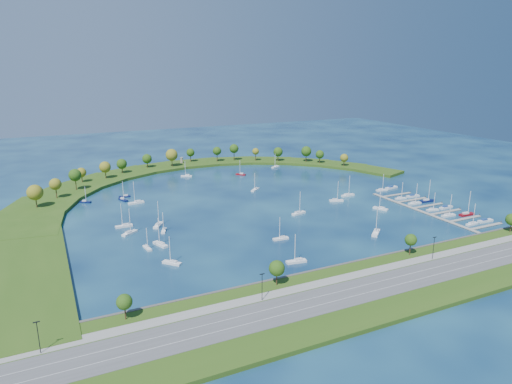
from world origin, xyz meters
name	(u,v)px	position (x,y,z in m)	size (l,w,h in m)	color
ground	(252,201)	(0.00, 0.00, 0.00)	(700.00, 700.00, 0.00)	#07163D
south_shoreline	(390,283)	(0.03, -122.88, 1.00)	(420.00, 43.10, 11.60)	#2D4F15
breakwater	(158,189)	(-46.33, 48.72, 0.99)	(286.74, 247.64, 2.00)	#2D4F15
breakwater_trees	(185,161)	(-16.05, 86.95, 10.49)	(233.89, 93.58, 14.22)	#382314
harbor_tower	(182,160)	(-8.90, 120.31, 4.40)	(2.60, 2.60, 4.68)	gray
dock_system	(431,210)	(85.30, -61.00, 0.35)	(24.28, 82.00, 1.60)	gray
moored_boat_0	(381,208)	(60.04, -47.45, 0.92)	(5.92, 8.78, 12.63)	white
moored_boat_1	(130,232)	(-78.79, -25.40, 0.94)	(8.61, 7.26, 13.03)	white
moored_boat_2	(172,262)	(-69.30, -68.80, 0.91)	(7.35, 7.76, 12.28)	white
moored_boat_3	(241,174)	(21.57, 66.54, 0.89)	(6.88, 7.19, 11.44)	maroon
moored_boat_4	(281,238)	(-14.72, -63.93, 0.89)	(7.89, 2.59, 11.44)	white
moored_boat_5	(296,261)	(-21.43, -90.01, 0.93)	(9.06, 3.65, 12.94)	white
moored_boat_6	(255,189)	(12.47, 21.81, 0.91)	(7.93, 6.97, 12.17)	white
moored_boat_7	(376,232)	(31.37, -77.66, 0.98)	(9.17, 8.54, 14.41)	white
moored_boat_8	(124,225)	(-79.44, -13.71, 0.93)	(8.79, 2.74, 12.81)	white
moored_boat_9	(125,196)	(-69.25, 42.78, 0.87)	(7.37, 3.12, 10.49)	#0A1243
moored_boat_10	(299,213)	(12.72, -34.36, 0.94)	(9.23, 4.67, 13.06)	white
moored_boat_11	(160,244)	(-68.67, -46.65, 0.95)	(5.43, 9.36, 13.28)	white
moored_boat_12	(164,230)	(-62.59, -29.01, 0.86)	(4.45, 7.30, 10.39)	white
moored_boat_13	(186,176)	(-17.52, 79.10, 0.91)	(8.46, 5.23, 12.05)	white
moored_boat_14	(336,200)	(46.38, -22.66, 0.92)	(8.86, 5.26, 12.59)	white
moored_boat_15	(348,195)	(59.90, -16.24, 0.95)	(9.25, 3.09, 13.40)	white
moored_boat_16	(136,202)	(-65.43, 25.36, 0.97)	(9.75, 3.94, 13.93)	white
moored_boat_17	(158,225)	(-63.16, -20.22, 0.95)	(7.20, 8.99, 13.41)	white
moored_boat_18	(276,166)	(58.00, 78.81, 0.90)	(8.30, 5.49, 11.92)	white
moored_boat_19	(123,199)	(-71.49, 35.25, 0.91)	(4.98, 8.54, 12.12)	#0A1243
moored_boat_20	(147,247)	(-75.09, -47.92, 0.86)	(2.91, 7.22, 10.31)	white
moored_boat_21	(85,201)	(-93.02, 40.95, 0.86)	(6.68, 5.66, 10.13)	#0A1243
docked_boat_0	(472,223)	(85.53, -88.77, 0.89)	(8.04, 3.00, 11.54)	white
docked_boat_1	(485,221)	(95.96, -88.40, 0.69)	(9.30, 2.84, 1.88)	white
docked_boat_2	(448,215)	(85.51, -73.35, 0.92)	(8.60, 2.56, 12.58)	white
docked_boat_3	(467,214)	(95.99, -76.54, 0.97)	(9.60, 3.06, 13.96)	maroon
docked_boat_4	(432,209)	(85.54, -61.86, 0.87)	(7.54, 3.24, 10.72)	white
docked_boat_5	(446,207)	(95.97, -62.05, 0.69)	(9.35, 3.35, 1.87)	white
docked_boat_6	(415,203)	(85.51, -47.96, 0.93)	(8.66, 2.44, 12.73)	white
docked_boat_7	(427,200)	(96.00, -47.59, 0.96)	(9.64, 3.58, 13.85)	#0A1243
docked_boat_8	(401,198)	(85.53, -36.08, 0.88)	(7.58, 2.81, 10.89)	white
docked_boat_9	(413,196)	(95.97, -35.60, 0.68)	(9.13, 2.96, 1.84)	white
docked_boat_10	(382,190)	(87.93, -15.63, 0.89)	(8.07, 3.29, 11.51)	white
docked_boat_11	(391,187)	(97.86, -13.75, 0.74)	(10.25, 4.45, 2.02)	white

